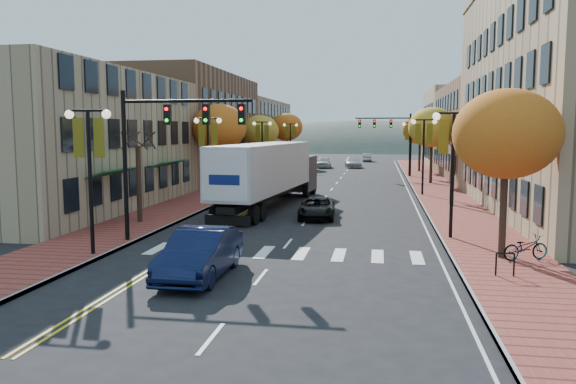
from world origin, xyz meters
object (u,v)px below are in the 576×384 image
at_px(black_suv, 317,208).
at_px(bicycle, 526,247).
at_px(semi_truck, 270,170).
at_px(navy_sedan, 200,254).

height_order(black_suv, bicycle, black_suv).
distance_m(semi_truck, navy_sedan, 18.32).
bearing_deg(semi_truck, navy_sedan, -81.26).
bearing_deg(navy_sedan, black_suv, 79.62).
bearing_deg(black_suv, navy_sedan, -104.20).
bearing_deg(semi_truck, bicycle, -42.03).
distance_m(semi_truck, black_suv, 5.91).
relative_size(semi_truck, black_suv, 3.93).
relative_size(navy_sedan, black_suv, 1.18).
bearing_deg(black_suv, semi_truck, 127.05).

